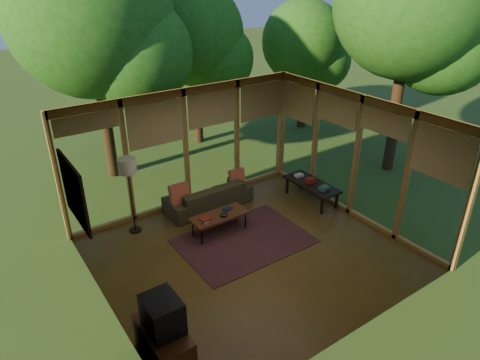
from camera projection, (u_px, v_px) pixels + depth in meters
floor at (251, 253)px, 8.29m from camera, size 5.50×5.50×0.00m
ceiling at (253, 120)px, 7.09m from camera, size 5.50×5.50×0.00m
wall_left at (101, 242)px, 6.29m from camera, size 0.04×5.00×2.70m
wall_front at (359, 262)px, 5.85m from camera, size 5.50×0.04×2.70m
window_wall_back at (186, 148)px, 9.53m from camera, size 5.50×0.12×2.70m
window_wall_right at (356, 157)px, 9.09m from camera, size 0.12×5.00×2.70m
exterior_lawn at (293, 97)px, 18.25m from camera, size 40.00×40.00×0.00m
tree_nw at (90, 15)px, 9.70m from camera, size 3.83×3.83×5.93m
tree_ne at (193, 34)px, 12.25m from camera, size 2.95×2.95×4.73m
tree_se at (413, 0)px, 9.86m from camera, size 3.67×3.67×6.13m
tree_far at (303, 42)px, 13.58m from camera, size 2.63×2.63×4.17m
rug at (244, 241)px, 8.65m from camera, size 2.55×1.80×0.01m
sofa at (209, 196)px, 9.76m from camera, size 2.01×0.81×0.58m
pillow_left at (179, 194)px, 9.21m from camera, size 0.43×0.23×0.45m
pillow_right at (237, 177)px, 9.98m from camera, size 0.38×0.20×0.40m
ct_book_lower at (206, 220)px, 8.53m from camera, size 0.22×0.19×0.03m
ct_book_upper at (206, 219)px, 8.52m from camera, size 0.21×0.16×0.03m
ct_book_side at (227, 209)px, 8.93m from camera, size 0.20×0.16×0.03m
ct_bowl at (224, 215)px, 8.69m from camera, size 0.16×0.16×0.07m
media_cabinet at (164, 345)px, 5.90m from camera, size 0.50×1.00×0.60m
television at (162, 314)px, 5.66m from camera, size 0.45×0.55×0.50m
console_book_a at (324, 188)px, 9.65m from camera, size 0.25×0.19×0.08m
console_book_b at (311, 180)px, 9.98m from camera, size 0.23×0.18×0.10m
console_book_c at (299, 175)px, 10.29m from camera, size 0.21×0.17×0.05m
floor_lamp at (128, 170)px, 8.38m from camera, size 0.36×0.36×1.65m
coffee_table at (219, 216)px, 8.77m from camera, size 1.20×0.50×0.43m
side_console at (312, 185)px, 9.99m from camera, size 0.60×1.40×0.46m
wall_painting at (74, 192)px, 7.25m from camera, size 0.06×1.35×1.15m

